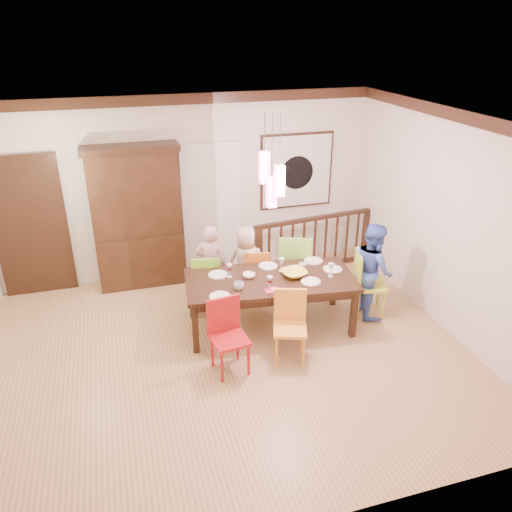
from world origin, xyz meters
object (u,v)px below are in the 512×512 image
object	(u,v)px
china_hutch	(137,217)
person_end_right	(372,270)
balustrade	(315,242)
person_far_left	(211,265)
chair_far_left	(206,277)
person_far_mid	(246,263)
chair_end_right	(371,280)
dining_table	(270,283)

from	to	relation	value
china_hutch	person_end_right	world-z (taller)	china_hutch
balustrade	person_end_right	size ratio (longest dim) A/B	1.61
person_end_right	person_far_left	bearing A→B (deg)	71.53
chair_far_left	china_hutch	distance (m)	1.50
balustrade	person_far_mid	world-z (taller)	person_far_mid
balustrade	person_far_mid	distance (m)	1.48
chair_far_left	chair_end_right	xyz separation A→B (m)	(2.20, -0.82, 0.04)
dining_table	balustrade	bearing A→B (deg)	56.20
chair_end_right	person_far_left	bearing A→B (deg)	83.28
chair_end_right	person_end_right	bearing A→B (deg)	-23.29
chair_end_right	china_hutch	world-z (taller)	china_hutch
balustrade	person_end_right	xyz separation A→B (m)	(0.23, -1.52, 0.19)
chair_end_right	person_far_mid	xyz separation A→B (m)	(-1.56, 0.95, 0.03)
person_far_left	person_end_right	distance (m)	2.32
balustrade	chair_far_left	bearing A→B (deg)	-166.34
chair_far_left	balustrade	size ratio (longest dim) A/B	0.40
chair_end_right	balustrade	bearing A→B (deg)	25.56
china_hutch	person_far_left	distance (m)	1.42
chair_far_left	dining_table	bearing A→B (deg)	143.55
dining_table	person_far_mid	size ratio (longest dim) A/B	2.03
person_far_left	person_far_mid	distance (m)	0.54
person_far_left	person_end_right	size ratio (longest dim) A/B	0.90
chair_far_left	person_end_right	xyz separation A→B (m)	(2.23, -0.79, 0.18)
person_far_mid	person_far_left	bearing A→B (deg)	18.85
dining_table	person_end_right	world-z (taller)	person_end_right
balustrade	person_far_left	bearing A→B (deg)	-169.20
china_hutch	person_end_right	distance (m)	3.61
china_hutch	balustrade	world-z (taller)	china_hutch
person_far_mid	person_end_right	distance (m)	1.83
balustrade	person_far_left	xyz separation A→B (m)	(-1.89, -0.59, 0.12)
person_far_left	person_far_mid	xyz separation A→B (m)	(0.53, -0.01, -0.04)
chair_end_right	china_hutch	xyz separation A→B (m)	(-3.04, 1.90, 0.57)
chair_end_right	china_hutch	size ratio (longest dim) A/B	0.43
china_hutch	person_far_mid	world-z (taller)	china_hutch
dining_table	chair_far_left	bearing A→B (deg)	141.67
dining_table	balustrade	world-z (taller)	balustrade
dining_table	china_hutch	bearing A→B (deg)	137.52
dining_table	person_far_mid	world-z (taller)	person_far_mid
chair_far_left	person_end_right	world-z (taller)	person_end_right
chair_end_right	person_far_mid	world-z (taller)	person_far_mid
china_hutch	person_far_mid	bearing A→B (deg)	-32.67
balustrade	person_end_right	distance (m)	1.55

